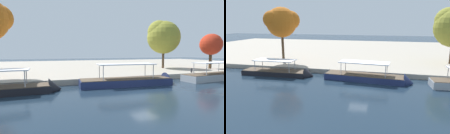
# 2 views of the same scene
# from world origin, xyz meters

# --- Properties ---
(ground_plane) EXTENTS (220.00, 220.00, 0.00)m
(ground_plane) POSITION_xyz_m (0.00, 0.00, 0.00)
(ground_plane) COLOR #192838
(dock_promenade) EXTENTS (120.00, 55.00, 0.81)m
(dock_promenade) POSITION_xyz_m (0.00, 34.96, 0.40)
(dock_promenade) COLOR #A39989
(dock_promenade) RESTS_ON ground_plane
(tour_boat_1) EXTENTS (12.59, 3.18, 3.76)m
(tour_boat_1) POSITION_xyz_m (-13.99, 4.65, 0.32)
(tour_boat_1) COLOR black
(tour_boat_1) RESTS_ON ground_plane
(tour_boat_2) EXTENTS (13.70, 4.00, 4.09)m
(tour_boat_2) POSITION_xyz_m (1.15, 4.84, 0.34)
(tour_boat_2) COLOR navy
(tour_boat_2) RESTS_ON ground_plane
(tour_boat_3) EXTENTS (12.61, 3.83, 3.86)m
(tour_boat_3) POSITION_xyz_m (16.21, 4.50, 0.39)
(tour_boat_3) COLOR #9EA3A8
(tour_boat_3) RESTS_ON ground_plane
(mooring_bollard_1) EXTENTS (0.32, 0.32, 0.81)m
(mooring_bollard_1) POSITION_xyz_m (14.69, 8.35, 1.24)
(mooring_bollard_1) COLOR #2D2D33
(mooring_bollard_1) RESTS_ON dock_promenade
(tree_0) EXTENTS (7.46, 7.46, 10.89)m
(tree_0) POSITION_xyz_m (15.25, 18.08, 8.08)
(tree_0) COLOR #4C3823
(tree_0) RESTS_ON dock_promenade
(tree_1) EXTENTS (4.66, 4.66, 7.71)m
(tree_1) POSITION_xyz_m (24.42, 12.76, 6.17)
(tree_1) COLOR #4C3823
(tree_1) RESTS_ON dock_promenade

